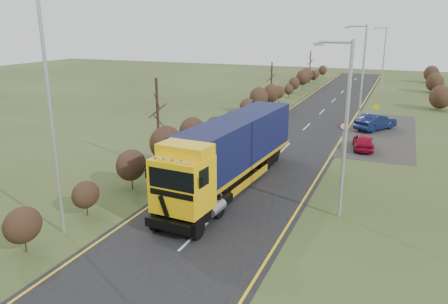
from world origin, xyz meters
name	(u,v)px	position (x,y,z in m)	size (l,w,h in m)	color
ground	(227,204)	(0.00, 0.00, 0.00)	(160.00, 160.00, 0.00)	#353F1B
road	(278,155)	(0.00, 10.00, 0.01)	(8.00, 120.00, 0.02)	black
layby	(379,133)	(6.50, 20.00, 0.01)	(6.00, 18.00, 0.02)	#2D2A28
lane_markings	(276,156)	(0.00, 9.69, 0.03)	(7.52, 116.00, 0.01)	yellow
hedgerow	(192,133)	(-6.00, 7.89, 1.62)	(2.24, 102.04, 6.05)	black
lorry	(231,150)	(-0.80, 2.53, 2.32)	(3.30, 14.83, 4.09)	black
car_red_hatchback	(363,142)	(5.68, 14.01, 0.62)	(1.46, 3.63, 1.24)	maroon
car_blue_sedan	(376,122)	(6.06, 21.21, 0.74)	(1.56, 4.48, 1.47)	#091334
streetlight_near	(344,124)	(5.70, 0.80, 4.77)	(1.85, 0.18, 8.68)	#A1A5A6
streetlight_mid	(361,73)	(4.48, 20.68, 5.14)	(1.98, 0.19, 9.32)	#A1A5A6
streetlight_far	(383,56)	(4.86, 47.08, 4.95)	(1.91, 0.18, 8.99)	#A1A5A6
left_pole	(51,115)	(-5.76, -5.96, 5.59)	(0.16, 0.16, 11.17)	#A1A5A6
speed_sign	(343,131)	(4.20, 13.28, 1.51)	(0.60, 0.10, 2.18)	#A1A5A6
warning_board	(376,111)	(5.80, 24.90, 1.13)	(0.71, 0.11, 1.86)	#A1A5A6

